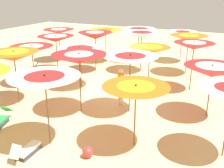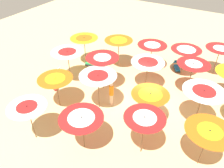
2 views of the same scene
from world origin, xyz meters
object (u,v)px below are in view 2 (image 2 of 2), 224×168
at_px(beach_umbrella_10, 68,54).
at_px(beach_umbrella_15, 84,40).
at_px(beach_umbrella_11, 102,60).
at_px(beach_umbrella_5, 56,81).
at_px(beach_umbrella_2, 144,120).
at_px(lounger_2, 92,63).
at_px(lounger_1, 177,67).
at_px(beach_umbrella_12, 148,64).
at_px(beachgoer_0, 111,93).
at_px(beach_umbrella_1, 82,121).
at_px(beach_umbrella_6, 98,78).
at_px(beach_ball, 56,88).
at_px(beach_umbrella_19, 220,50).
at_px(beach_umbrella_17, 152,47).
at_px(beach_umbrella_16, 119,42).
at_px(beach_umbrella_7, 150,97).
at_px(beach_umbrella_13, 193,66).
at_px(beach_umbrella_8, 203,93).
at_px(beach_umbrella_0, 28,110).
at_px(beach_umbrella_18, 186,51).
at_px(beach_umbrella_3, 209,133).
at_px(lounger_0, 64,73).

bearing_deg(beach_umbrella_10, beach_umbrella_15, -170.25).
bearing_deg(beach_umbrella_11, beach_umbrella_5, -25.58).
relative_size(beach_umbrella_2, lounger_2, 1.83).
bearing_deg(lounger_1, beach_umbrella_5, -61.43).
bearing_deg(beach_umbrella_12, beachgoer_0, -22.44).
bearing_deg(beach_umbrella_1, beach_umbrella_12, 174.11).
bearing_deg(beach_umbrella_6, beach_ball, -88.02).
xyz_separation_m(beach_umbrella_11, beach_umbrella_19, (-5.86, 6.45, -0.21)).
relative_size(beach_umbrella_2, beach_umbrella_17, 1.12).
xyz_separation_m(beach_umbrella_15, lounger_1, (-2.99, 6.84, -1.97)).
xyz_separation_m(beach_umbrella_17, beach_umbrella_19, (-1.69, 4.60, 0.17)).
relative_size(beach_umbrella_1, beach_umbrella_10, 0.89).
relative_size(beach_umbrella_15, beach_umbrella_16, 0.98).
height_order(beach_umbrella_5, beach_umbrella_19, beach_umbrella_19).
bearing_deg(beach_umbrella_19, beach_umbrella_12, -42.54).
relative_size(beach_umbrella_7, lounger_1, 1.80).
bearing_deg(beach_umbrella_1, beach_umbrella_13, 154.32).
bearing_deg(beach_umbrella_1, beach_umbrella_11, -158.67).
distance_m(beach_umbrella_8, beach_umbrella_12, 4.38).
relative_size(beach_umbrella_0, beach_umbrella_6, 0.94).
relative_size(beach_umbrella_0, beach_umbrella_1, 1.07).
height_order(beach_umbrella_2, beach_umbrella_18, beach_umbrella_2).
relative_size(beach_umbrella_7, beach_umbrella_11, 0.87).
relative_size(lounger_1, beachgoer_0, 0.74).
xyz_separation_m(beach_umbrella_3, beach_umbrella_11, (-2.85, -7.33, 0.11)).
relative_size(beach_umbrella_2, beach_ball, 7.33).
xyz_separation_m(beach_umbrella_7, beach_umbrella_17, (-5.75, -2.21, -0.07)).
bearing_deg(beach_umbrella_7, beach_umbrella_5, -75.50).
bearing_deg(beach_umbrella_18, beach_umbrella_2, 1.94).
bearing_deg(beach_umbrella_13, beach_umbrella_1, -25.68).
bearing_deg(beach_umbrella_3, beach_umbrella_1, -69.64).
height_order(beach_umbrella_7, beach_umbrella_12, beach_umbrella_7).
distance_m(beach_umbrella_3, beach_umbrella_5, 8.78).
bearing_deg(beach_umbrella_15, beach_umbrella_3, 64.43).
bearing_deg(beach_ball, beach_umbrella_17, 143.28).
height_order(beach_umbrella_13, lounger_1, beach_umbrella_13).
distance_m(beach_umbrella_5, beachgoer_0, 3.52).
relative_size(beach_umbrella_2, beach_umbrella_11, 0.99).
xyz_separation_m(beach_umbrella_3, beachgoer_0, (-1.64, -5.93, -1.32)).
relative_size(beach_umbrella_6, beach_umbrella_19, 1.09).
xyz_separation_m(beach_umbrella_16, beachgoer_0, (4.26, 1.87, -1.31)).
height_order(beach_umbrella_7, beach_ball, beach_umbrella_7).
distance_m(beach_umbrella_15, lounger_0, 3.08).
bearing_deg(beachgoer_0, beach_umbrella_11, -165.69).
distance_m(beach_umbrella_1, beach_umbrella_15, 8.56).
distance_m(beach_umbrella_3, beach_umbrella_19, 8.75).
distance_m(beach_umbrella_12, beach_umbrella_16, 3.37).
bearing_deg(beach_umbrella_3, beach_umbrella_5, -88.99).
bearing_deg(beachgoer_0, beach_umbrella_13, 96.91).
xyz_separation_m(beach_umbrella_3, beach_umbrella_10, (-2.43, -9.95, 0.01)).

